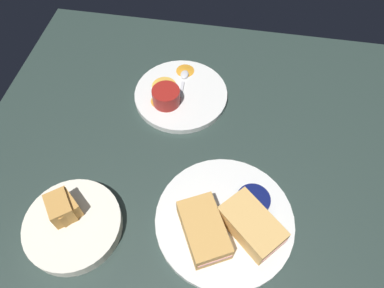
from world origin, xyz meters
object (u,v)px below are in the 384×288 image
(sandwich_half_near, at_px, (204,230))
(ramekin_dark_sauce, at_px, (253,202))
(spoon_by_gravy_ramekin, at_px, (184,78))
(ramekin_light_gravy, at_px, (166,96))
(sandwich_half_far, at_px, (251,225))
(bread_basket_rear, at_px, (72,222))
(spoon_by_dark_ramekin, at_px, (230,217))
(plate_chips_companion, at_px, (181,95))
(plate_sandwich_main, at_px, (224,220))

(sandwich_half_near, relative_size, ramekin_dark_sauce, 2.12)
(ramekin_dark_sauce, distance_m, spoon_by_gravy_ramekin, 0.40)
(ramekin_light_gravy, bearing_deg, sandwich_half_far, -141.87)
(sandwich_half_near, distance_m, ramekin_dark_sauce, 0.12)
(spoon_by_gravy_ramekin, bearing_deg, ramekin_light_gravy, 161.67)
(sandwich_half_near, bearing_deg, bread_basket_rear, 95.01)
(spoon_by_gravy_ramekin, distance_m, bread_basket_rear, 0.47)
(spoon_by_dark_ramekin, relative_size, spoon_by_gravy_ramekin, 0.87)
(sandwich_half_far, xyz_separation_m, plate_chips_companion, (0.35, 0.21, -0.03))
(sandwich_half_far, xyz_separation_m, spoon_by_gravy_ramekin, (0.40, 0.21, -0.02))
(plate_chips_companion, bearing_deg, spoon_by_dark_ramekin, -153.05)
(plate_sandwich_main, xyz_separation_m, spoon_by_gravy_ramekin, (0.38, 0.16, 0.01))
(ramekin_dark_sauce, height_order, plate_chips_companion, ramekin_dark_sauce)
(plate_sandwich_main, height_order, ramekin_light_gravy, ramekin_light_gravy)
(plate_sandwich_main, bearing_deg, ramekin_light_gravy, 32.53)
(plate_chips_companion, bearing_deg, ramekin_light_gravy, 140.19)
(plate_sandwich_main, xyz_separation_m, ramekin_light_gravy, (0.29, 0.19, 0.03))
(plate_chips_companion, relative_size, bread_basket_rear, 1.23)
(plate_sandwich_main, distance_m, sandwich_half_far, 0.06)
(sandwich_half_far, bearing_deg, sandwich_half_near, 105.68)
(spoon_by_dark_ramekin, bearing_deg, sandwich_half_far, -111.92)
(sandwich_half_near, height_order, spoon_by_gravy_ramekin, sandwich_half_near)
(plate_sandwich_main, distance_m, plate_chips_companion, 0.37)
(spoon_by_gravy_ramekin, height_order, bread_basket_rear, bread_basket_rear)
(sandwich_half_near, xyz_separation_m, ramekin_dark_sauce, (0.08, -0.09, -0.01))
(plate_sandwich_main, relative_size, spoon_by_dark_ramekin, 3.43)
(plate_chips_companion, height_order, spoon_by_gravy_ramekin, spoon_by_gravy_ramekin)
(plate_chips_companion, xyz_separation_m, bread_basket_rear, (-0.40, 0.16, 0.01))
(sandwich_half_far, xyz_separation_m, ramekin_dark_sauce, (0.05, 0.00, -0.01))
(spoon_by_dark_ramekin, height_order, ramekin_light_gravy, ramekin_light_gravy)
(plate_sandwich_main, bearing_deg, sandwich_half_near, 135.68)
(spoon_by_dark_ramekin, relative_size, bread_basket_rear, 0.42)
(sandwich_half_far, relative_size, ramekin_dark_sauce, 2.08)
(plate_chips_companion, relative_size, spoon_by_gravy_ramekin, 2.50)
(spoon_by_dark_ramekin, distance_m, spoon_by_gravy_ramekin, 0.41)
(ramekin_dark_sauce, bearing_deg, spoon_by_dark_ramekin, 129.26)
(ramekin_dark_sauce, relative_size, plate_chips_companion, 0.29)
(spoon_by_dark_ramekin, height_order, spoon_by_gravy_ramekin, same)
(spoon_by_gravy_ramekin, bearing_deg, sandwich_half_near, -164.24)
(ramekin_dark_sauce, bearing_deg, sandwich_half_far, -178.85)
(plate_sandwich_main, relative_size, spoon_by_gravy_ramekin, 2.97)
(sandwich_half_near, height_order, ramekin_light_gravy, sandwich_half_near)
(ramekin_dark_sauce, xyz_separation_m, ramekin_light_gravy, (0.26, 0.24, 0.00))
(spoon_by_dark_ramekin, bearing_deg, plate_chips_companion, 26.95)
(spoon_by_gravy_ramekin, xyz_separation_m, bread_basket_rear, (-0.45, 0.15, 0.00))
(sandwich_half_far, height_order, spoon_by_gravy_ramekin, sandwich_half_far)
(sandwich_half_far, height_order, ramekin_light_gravy, sandwich_half_far)
(spoon_by_dark_ramekin, distance_m, ramekin_light_gravy, 0.35)
(plate_sandwich_main, height_order, sandwich_half_near, sandwich_half_near)
(spoon_by_dark_ramekin, bearing_deg, sandwich_half_near, 132.11)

